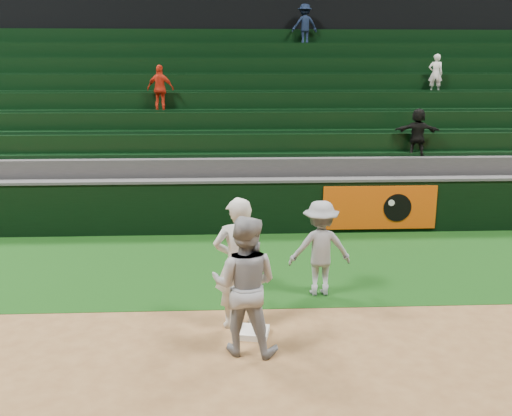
% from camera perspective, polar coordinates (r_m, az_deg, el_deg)
% --- Properties ---
extents(ground, '(70.00, 70.00, 0.00)m').
position_cam_1_polar(ground, '(8.30, 0.41, -12.65)').
color(ground, brown).
rests_on(ground, ground).
extents(foul_grass, '(36.00, 4.20, 0.01)m').
position_cam_1_polar(foul_grass, '(11.06, -0.44, -5.65)').
color(foul_grass, black).
rests_on(foul_grass, ground).
extents(upper_deck, '(40.00, 12.00, 12.00)m').
position_cam_1_polar(upper_deck, '(24.96, -1.88, 19.23)').
color(upper_deck, black).
rests_on(upper_deck, ground).
extents(first_base, '(0.46, 0.46, 0.09)m').
position_cam_1_polar(first_base, '(8.29, -0.18, -12.34)').
color(first_base, white).
rests_on(first_base, ground).
extents(first_baseman, '(0.77, 0.56, 1.95)m').
position_cam_1_polar(first_baseman, '(8.22, -1.80, -5.56)').
color(first_baseman, silver).
rests_on(first_baseman, ground).
extents(baserunner, '(1.06, 0.92, 1.88)m').
position_cam_1_polar(baserunner, '(7.53, -1.14, -7.72)').
color(baserunner, '#93959C').
rests_on(baserunner, ground).
extents(base_coach, '(1.06, 0.64, 1.60)m').
position_cam_1_polar(base_coach, '(9.47, 6.44, -4.02)').
color(base_coach, gray).
rests_on(base_coach, foul_grass).
extents(field_wall, '(36.00, 0.45, 1.25)m').
position_cam_1_polar(field_wall, '(12.99, -0.72, 0.24)').
color(field_wall, black).
rests_on(field_wall, ground).
extents(stadium_seating, '(36.00, 5.95, 5.58)m').
position_cam_1_polar(stadium_seating, '(16.51, -1.30, 6.96)').
color(stadium_seating, '#313133').
rests_on(stadium_seating, ground).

